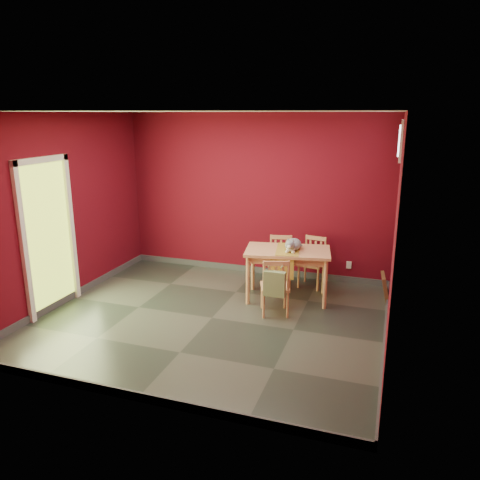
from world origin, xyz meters
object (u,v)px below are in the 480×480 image
(chair_far_right, at_px, (313,261))
(tote_bag, at_px, (275,284))
(chair_near, at_px, (275,286))
(chair_far_left, at_px, (280,261))
(picture_frame, at_px, (385,288))
(dining_table, at_px, (288,256))
(cat, at_px, (293,242))

(chair_far_right, xyz_separation_m, tote_bag, (-0.25, -1.47, 0.11))
(chair_near, height_order, tote_bag, chair_near)
(chair_far_left, distance_m, picture_frame, 1.64)
(chair_near, bearing_deg, chair_far_right, 77.16)
(dining_table, bearing_deg, picture_frame, 15.30)
(picture_frame, bearing_deg, chair_far_left, 175.23)
(chair_far_left, bearing_deg, chair_far_right, 16.97)
(dining_table, relative_size, tote_bag, 3.23)
(chair_near, distance_m, picture_frame, 1.74)
(dining_table, distance_m, chair_far_right, 0.76)
(dining_table, xyz_separation_m, picture_frame, (1.39, 0.38, -0.46))
(chair_far_left, height_order, tote_bag, chair_far_left)
(picture_frame, bearing_deg, chair_far_right, 165.80)
(dining_table, xyz_separation_m, chair_far_right, (0.26, 0.66, -0.26))
(tote_bag, bearing_deg, chair_far_right, 80.39)
(chair_far_left, distance_m, tote_bag, 1.34)
(dining_table, height_order, picture_frame, dining_table)
(dining_table, distance_m, tote_bag, 0.82)
(chair_far_right, relative_size, chair_near, 0.98)
(chair_far_right, bearing_deg, picture_frame, -14.20)
(tote_bag, bearing_deg, chair_far_left, 100.45)
(tote_bag, distance_m, picture_frame, 1.84)
(picture_frame, bearing_deg, tote_bag, -139.32)
(chair_near, relative_size, picture_frame, 1.96)
(tote_bag, xyz_separation_m, picture_frame, (1.37, 1.18, -0.32))
(cat, bearing_deg, chair_far_left, 124.70)
(chair_far_right, bearing_deg, chair_far_left, -163.03)
(dining_table, distance_m, picture_frame, 1.51)
(tote_bag, height_order, picture_frame, tote_bag)
(cat, bearing_deg, tote_bag, -90.51)
(dining_table, bearing_deg, chair_near, -92.74)
(dining_table, xyz_separation_m, chair_far_left, (-0.23, 0.51, -0.26))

